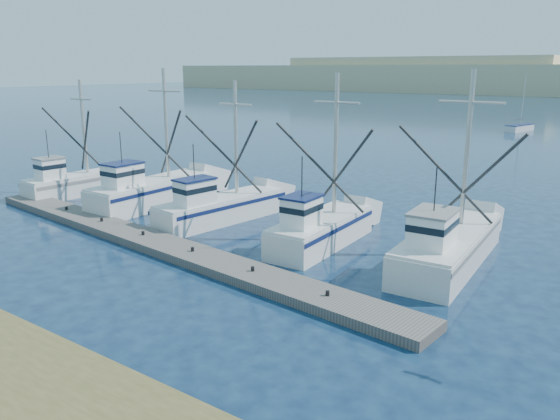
% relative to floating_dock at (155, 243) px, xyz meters
% --- Properties ---
extents(ground, '(500.00, 500.00, 0.00)m').
position_rel_floating_dock_xyz_m(ground, '(9.26, -5.44, -0.21)').
color(ground, '#0C1B36').
rests_on(ground, ground).
extents(floating_dock, '(30.88, 5.37, 0.41)m').
position_rel_floating_dock_xyz_m(floating_dock, '(0.00, 0.00, 0.00)').
color(floating_dock, '#65605B').
rests_on(floating_dock, ground).
extents(trawler_fleet, '(29.77, 9.68, 8.91)m').
position_rel_floating_dock_xyz_m(trawler_fleet, '(0.89, 5.33, 0.76)').
color(trawler_fleet, silver).
rests_on(trawler_fleet, ground).
extents(sailboat_far, '(2.94, 5.89, 8.10)m').
position_rel_floating_dock_xyz_m(sailboat_far, '(3.56, 66.93, 0.30)').
color(sailboat_far, silver).
rests_on(sailboat_far, ground).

